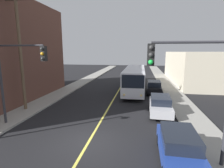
{
  "coord_description": "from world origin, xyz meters",
  "views": [
    {
      "loc": [
        3.03,
        -9.46,
        5.47
      ],
      "look_at": [
        0.0,
        8.75,
        2.0
      ],
      "focal_mm": 28.12,
      "sensor_mm": 36.0,
      "label": 1
    }
  ],
  "objects_px": {
    "utility_pole_near": "(19,42)",
    "traffic_signal_left_corner": "(19,68)",
    "parked_car_silver": "(160,105)",
    "traffic_signal_right_corner": "(195,78)",
    "city_bus": "(135,78)",
    "parked_car_blue": "(179,146)",
    "parked_car_black": "(154,87)"
  },
  "relations": [
    {
      "from": "utility_pole_near",
      "to": "traffic_signal_left_corner",
      "type": "height_order",
      "value": "utility_pole_near"
    },
    {
      "from": "parked_car_silver",
      "to": "traffic_signal_right_corner",
      "type": "bearing_deg",
      "value": -84.9
    },
    {
      "from": "city_bus",
      "to": "parked_car_silver",
      "type": "xyz_separation_m",
      "value": [
        2.59,
        -8.79,
        -0.98
      ]
    },
    {
      "from": "parked_car_blue",
      "to": "traffic_signal_left_corner",
      "type": "height_order",
      "value": "traffic_signal_left_corner"
    },
    {
      "from": "parked_car_black",
      "to": "traffic_signal_left_corner",
      "type": "bearing_deg",
      "value": -129.91
    },
    {
      "from": "city_bus",
      "to": "parked_car_black",
      "type": "relative_size",
      "value": 2.73
    },
    {
      "from": "utility_pole_near",
      "to": "traffic_signal_right_corner",
      "type": "relative_size",
      "value": 1.85
    },
    {
      "from": "parked_car_blue",
      "to": "traffic_signal_right_corner",
      "type": "distance_m",
      "value": 3.49
    },
    {
      "from": "parked_car_blue",
      "to": "traffic_signal_left_corner",
      "type": "bearing_deg",
      "value": 165.86
    },
    {
      "from": "traffic_signal_left_corner",
      "to": "traffic_signal_right_corner",
      "type": "relative_size",
      "value": 1.0
    },
    {
      "from": "city_bus",
      "to": "parked_car_silver",
      "type": "bearing_deg",
      "value": -73.6
    },
    {
      "from": "parked_car_black",
      "to": "city_bus",
      "type": "bearing_deg",
      "value": 161.38
    },
    {
      "from": "parked_car_black",
      "to": "parked_car_blue",
      "type": "bearing_deg",
      "value": -89.16
    },
    {
      "from": "city_bus",
      "to": "utility_pole_near",
      "type": "height_order",
      "value": "utility_pole_near"
    },
    {
      "from": "city_bus",
      "to": "parked_car_black",
      "type": "bearing_deg",
      "value": -18.62
    },
    {
      "from": "parked_car_blue",
      "to": "utility_pole_near",
      "type": "bearing_deg",
      "value": 155.08
    },
    {
      "from": "parked_car_blue",
      "to": "utility_pole_near",
      "type": "xyz_separation_m",
      "value": [
        -12.55,
        5.83,
        5.38
      ]
    },
    {
      "from": "city_bus",
      "to": "parked_car_silver",
      "type": "relative_size",
      "value": 2.73
    },
    {
      "from": "parked_car_blue",
      "to": "parked_car_black",
      "type": "xyz_separation_m",
      "value": [
        -0.22,
        14.79,
        0.0
      ]
    },
    {
      "from": "parked_car_blue",
      "to": "parked_car_silver",
      "type": "bearing_deg",
      "value": 91.67
    },
    {
      "from": "parked_car_silver",
      "to": "utility_pole_near",
      "type": "distance_m",
      "value": 13.51
    },
    {
      "from": "parked_car_black",
      "to": "traffic_signal_left_corner",
      "type": "distance_m",
      "value": 16.24
    },
    {
      "from": "parked_car_silver",
      "to": "parked_car_black",
      "type": "distance_m",
      "value": 7.92
    },
    {
      "from": "city_bus",
      "to": "parked_car_blue",
      "type": "distance_m",
      "value": 15.93
    },
    {
      "from": "parked_car_blue",
      "to": "parked_car_black",
      "type": "distance_m",
      "value": 14.79
    },
    {
      "from": "parked_car_silver",
      "to": "utility_pole_near",
      "type": "bearing_deg",
      "value": -175.17
    },
    {
      "from": "city_bus",
      "to": "parked_car_blue",
      "type": "height_order",
      "value": "city_bus"
    },
    {
      "from": "parked_car_silver",
      "to": "parked_car_blue",
      "type": "bearing_deg",
      "value": -88.33
    },
    {
      "from": "parked_car_blue",
      "to": "parked_car_black",
      "type": "relative_size",
      "value": 0.99
    },
    {
      "from": "city_bus",
      "to": "parked_car_silver",
      "type": "distance_m",
      "value": 9.21
    },
    {
      "from": "parked_car_silver",
      "to": "traffic_signal_right_corner",
      "type": "distance_m",
      "value": 7.84
    },
    {
      "from": "traffic_signal_right_corner",
      "to": "parked_car_black",
      "type": "bearing_deg",
      "value": 92.46
    }
  ]
}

